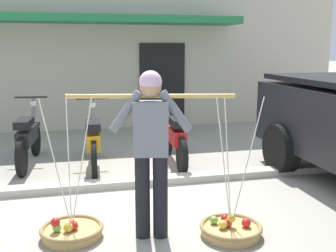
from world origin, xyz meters
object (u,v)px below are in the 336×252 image
(fruit_vendor, at_px, (151,144))
(fruit_basket_right_side, at_px, (231,228))
(motorcycle_second_in_row, at_px, (94,141))
(motorcycle_third_in_row, at_px, (175,137))
(fruit_basket_left_side, at_px, (71,230))
(motorcycle_nearest_shop, at_px, (28,138))

(fruit_vendor, height_order, fruit_basket_right_side, fruit_vendor)
(fruit_vendor, height_order, motorcycle_second_in_row, fruit_vendor)
(fruit_vendor, distance_m, motorcycle_third_in_row, 2.73)
(fruit_vendor, relative_size, fruit_basket_right_side, 1.17)
(fruit_vendor, distance_m, fruit_basket_right_side, 1.21)
(fruit_basket_left_side, bearing_deg, motorcycle_nearest_shop, 102.80)
(fruit_basket_left_side, distance_m, motorcycle_second_in_row, 2.46)
(fruit_basket_left_side, height_order, motorcycle_nearest_shop, fruit_basket_left_side)
(fruit_basket_left_side, bearing_deg, motorcycle_second_in_row, 80.94)
(motorcycle_second_in_row, xyz_separation_m, motorcycle_third_in_row, (1.31, -0.05, 0.00))
(fruit_basket_left_side, xyz_separation_m, motorcycle_third_in_row, (1.70, 2.35, 0.38))
(fruit_basket_right_side, bearing_deg, motorcycle_second_in_row, 113.88)
(fruit_vendor, relative_size, motorcycle_second_in_row, 0.93)
(motorcycle_second_in_row, bearing_deg, motorcycle_nearest_shop, 157.41)
(fruit_basket_left_side, xyz_separation_m, motorcycle_second_in_row, (0.38, 2.40, 0.38))
(motorcycle_nearest_shop, bearing_deg, fruit_basket_left_side, -77.20)
(motorcycle_third_in_row, bearing_deg, fruit_basket_right_side, -92.14)
(fruit_basket_right_side, height_order, motorcycle_third_in_row, fruit_basket_right_side)
(fruit_basket_right_side, height_order, motorcycle_nearest_shop, fruit_basket_right_side)
(fruit_basket_left_side, xyz_separation_m, motorcycle_nearest_shop, (-0.64, 2.83, 0.38))
(motorcycle_third_in_row, bearing_deg, fruit_basket_left_side, -125.79)
(motorcycle_second_in_row, bearing_deg, motorcycle_third_in_row, -2.01)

